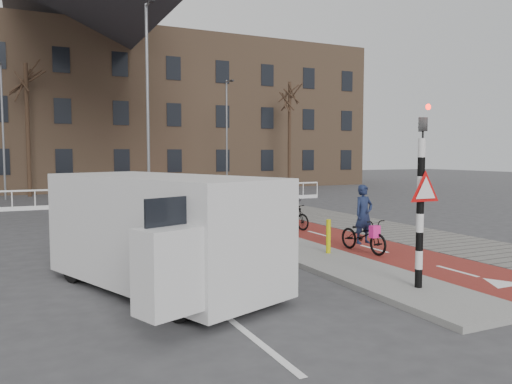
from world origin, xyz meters
name	(u,v)px	position (x,y,z in m)	size (l,w,h in m)	color
ground	(377,269)	(0.00, 0.00, 0.00)	(120.00, 120.00, 0.00)	#38383A
bike_lane	(255,217)	(1.50, 10.00, 0.01)	(2.50, 60.00, 0.01)	maroon
sidewalk	(311,214)	(4.30, 10.00, 0.01)	(3.00, 60.00, 0.01)	slate
curb_island	(273,242)	(-0.70, 4.00, 0.06)	(1.80, 16.00, 0.12)	gray
traffic_signal	(421,191)	(-0.60, -2.02, 1.99)	(0.80, 0.80, 3.68)	black
bollard	(328,236)	(-0.32, 1.58, 0.56)	(0.12, 0.12, 0.88)	#D0CE0B
cyclist_near	(364,230)	(0.94, 1.76, 0.63)	(0.77, 1.81, 1.85)	black
cyclist_far	(293,209)	(1.25, 6.24, 0.72)	(0.83, 1.62, 1.71)	black
van	(161,230)	(-5.05, 0.38, 1.20)	(3.90, 5.70, 2.28)	silver
railing	(79,202)	(-5.00, 17.00, 0.31)	(28.00, 0.10, 0.99)	silver
townhouse_row	(84,88)	(-3.00, 32.00, 7.81)	(46.00, 10.00, 15.90)	#7F6047
tree_mid	(28,130)	(-7.12, 25.56, 4.19)	(0.26, 0.26, 8.39)	black
tree_right	(290,136)	(10.99, 24.18, 4.07)	(0.25, 0.25, 8.14)	black
streetlight_near	(148,112)	(-2.66, 11.76, 4.45)	(0.12, 0.12, 8.90)	slate
streetlight_left	(3,132)	(-8.46, 23.49, 3.97)	(0.12, 0.12, 7.93)	slate
streetlight_right	(227,137)	(5.42, 23.09, 3.88)	(0.12, 0.12, 7.76)	slate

